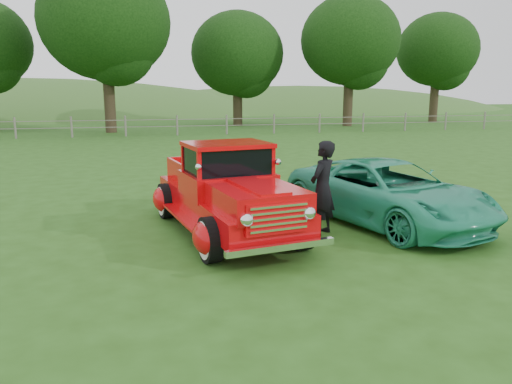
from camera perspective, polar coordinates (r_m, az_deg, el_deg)
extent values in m
plane|color=#274E14|center=(9.01, 0.49, -6.19)|extent=(140.00, 140.00, 0.00)
ellipsoid|color=#3B6425|center=(68.70, -26.11, 4.12)|extent=(84.00, 60.00, 18.00)
ellipsoid|color=#3B6425|center=(73.99, 4.72, 6.60)|extent=(72.00, 52.00, 14.00)
cube|color=slate|center=(30.49, -9.00, 7.44)|extent=(48.00, 0.04, 0.04)
cube|color=slate|center=(30.46, -9.02, 8.19)|extent=(48.00, 0.04, 0.04)
cylinder|color=#322319|center=(33.41, -16.43, 10.69)|extent=(0.70, 0.70, 4.84)
ellipsoid|color=black|center=(33.65, -16.89, 18.19)|extent=(8.00, 8.00, 7.20)
cylinder|color=#322319|center=(38.00, -2.11, 10.40)|extent=(0.70, 0.70, 3.74)
ellipsoid|color=black|center=(38.07, -2.15, 15.52)|extent=(6.80, 6.80, 6.12)
cylinder|color=#322319|center=(38.38, 10.49, 10.72)|extent=(0.70, 0.70, 4.40)
ellipsoid|color=black|center=(38.53, 10.72, 16.68)|extent=(7.20, 7.20, 6.48)
cylinder|color=#322319|center=(45.21, 19.69, 10.23)|extent=(0.70, 0.70, 4.18)
ellipsoid|color=black|center=(45.32, 20.03, 15.03)|extent=(6.60, 6.60, 5.94)
cylinder|color=black|center=(8.12, -5.26, -5.46)|extent=(0.37, 0.79, 0.76)
cylinder|color=black|center=(8.75, 5.16, -4.19)|extent=(0.37, 0.79, 0.76)
cylinder|color=black|center=(11.02, -10.25, -0.99)|extent=(0.37, 0.79, 0.76)
cylinder|color=black|center=(11.49, -2.16, -0.29)|extent=(0.37, 0.79, 0.76)
cube|color=red|center=(9.74, -3.46, -1.29)|extent=(2.37, 4.82, 0.44)
ellipsoid|color=red|center=(8.09, -5.74, -5.24)|extent=(0.55, 0.81, 0.54)
ellipsoid|color=red|center=(8.77, 5.57, -3.89)|extent=(0.55, 0.81, 0.54)
ellipsoid|color=red|center=(10.99, -10.61, -0.82)|extent=(0.55, 0.81, 0.54)
ellipsoid|color=red|center=(11.50, -1.84, -0.06)|extent=(0.55, 0.81, 0.54)
cube|color=red|center=(8.25, 0.15, -0.89)|extent=(1.60, 1.82, 0.42)
cube|color=red|center=(9.57, -3.28, 0.98)|extent=(1.82, 1.62, 0.44)
cube|color=black|center=(9.49, -3.32, 3.77)|extent=(1.62, 1.37, 0.50)
cube|color=red|center=(9.46, -3.34, 5.45)|extent=(1.72, 1.48, 0.08)
cube|color=red|center=(10.93, -5.88, 2.08)|extent=(1.51, 2.13, 0.45)
cube|color=white|center=(7.56, 2.59, -3.01)|extent=(1.06, 0.29, 0.50)
cube|color=white|center=(7.60, 2.88, -6.33)|extent=(1.79, 0.43, 0.10)
cube|color=white|center=(12.03, -7.35, 0.37)|extent=(1.70, 0.41, 0.10)
imported|color=#28A279|center=(10.71, 14.84, -0.04)|extent=(3.51, 5.18, 1.32)
imported|color=black|center=(9.61, 7.62, 0.45)|extent=(0.78, 0.77, 1.82)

